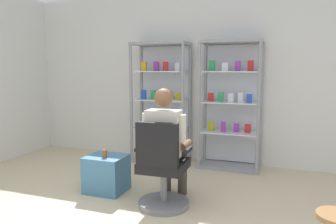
% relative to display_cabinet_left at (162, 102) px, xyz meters
% --- Properties ---
extents(back_wall, '(6.00, 0.10, 2.70)m').
position_rel_display_cabinet_left_xyz_m(back_wall, '(0.55, 0.24, 0.39)').
color(back_wall, silver).
rests_on(back_wall, ground).
extents(display_cabinet_left, '(0.90, 0.45, 1.90)m').
position_rel_display_cabinet_left_xyz_m(display_cabinet_left, '(0.00, 0.00, 0.00)').
color(display_cabinet_left, gray).
rests_on(display_cabinet_left, ground).
extents(display_cabinet_right, '(0.90, 0.45, 1.90)m').
position_rel_display_cabinet_left_xyz_m(display_cabinet_right, '(1.10, -0.00, 0.00)').
color(display_cabinet_right, gray).
rests_on(display_cabinet_right, ground).
extents(office_chair, '(0.57, 0.56, 0.96)m').
position_rel_display_cabinet_left_xyz_m(office_chair, '(0.67, -1.76, -0.57)').
color(office_chair, slate).
rests_on(office_chair, ground).
extents(seated_shopkeeper, '(0.50, 0.57, 1.29)m').
position_rel_display_cabinet_left_xyz_m(seated_shopkeeper, '(0.67, -1.60, -0.25)').
color(seated_shopkeeper, '#3F382D').
rests_on(seated_shopkeeper, ground).
extents(storage_crate, '(0.46, 0.41, 0.44)m').
position_rel_display_cabinet_left_xyz_m(storage_crate, '(-0.14, -1.54, -0.74)').
color(storage_crate, teal).
rests_on(storage_crate, ground).
extents(tea_glass, '(0.06, 0.06, 0.09)m').
position_rel_display_cabinet_left_xyz_m(tea_glass, '(-0.12, -1.60, -0.47)').
color(tea_glass, brown).
rests_on(tea_glass, storage_crate).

